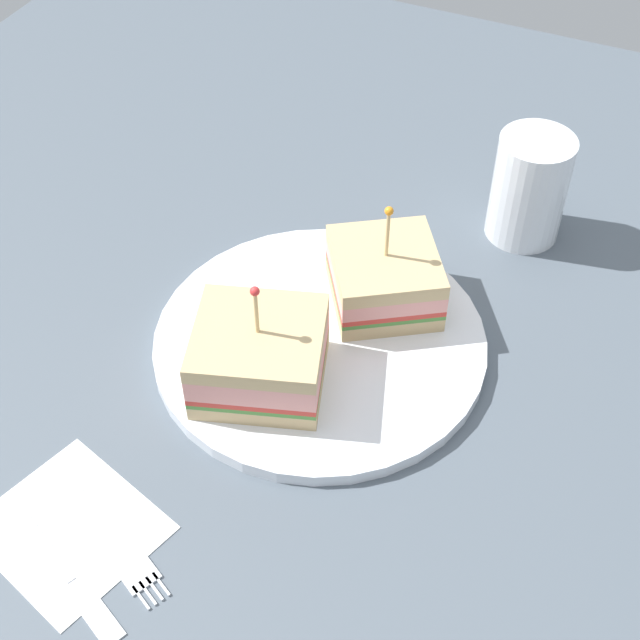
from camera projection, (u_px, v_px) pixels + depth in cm
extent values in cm
cube|color=#4C5660|center=(320.00, 356.00, 73.00)|extent=(113.31, 113.31, 2.00)
cylinder|color=white|center=(320.00, 342.00, 71.87)|extent=(26.26, 26.26, 1.13)
cube|color=tan|center=(261.00, 374.00, 68.03)|extent=(11.28, 11.66, 1.25)
cube|color=#478438|center=(260.00, 367.00, 67.44)|extent=(11.28, 11.66, 0.40)
cube|color=red|center=(260.00, 363.00, 67.12)|extent=(11.28, 11.66, 0.50)
cube|color=#E59389|center=(259.00, 352.00, 66.25)|extent=(11.28, 11.66, 1.90)
cube|color=tan|center=(258.00, 337.00, 65.11)|extent=(11.28, 11.66, 1.25)
cylinder|color=tan|center=(256.00, 315.00, 63.46)|extent=(0.30, 0.30, 4.60)
sphere|color=red|center=(255.00, 291.00, 61.80)|extent=(0.70, 0.70, 0.70)
cube|color=tan|center=(383.00, 293.00, 73.99)|extent=(11.67, 11.56, 1.29)
cube|color=#478438|center=(384.00, 286.00, 73.38)|extent=(11.67, 11.56, 0.40)
cube|color=red|center=(384.00, 282.00, 73.06)|extent=(11.67, 11.56, 0.50)
cube|color=#E59389|center=(385.00, 273.00, 72.38)|extent=(11.67, 11.56, 1.37)
cube|color=tan|center=(386.00, 261.00, 71.42)|extent=(11.67, 11.56, 1.29)
cylinder|color=tan|center=(387.00, 237.00, 69.60)|extent=(0.30, 0.30, 5.05)
sphere|color=orange|center=(389.00, 211.00, 67.78)|extent=(0.70, 0.70, 0.70)
cylinder|color=silver|center=(526.00, 204.00, 79.90)|extent=(5.75, 5.75, 6.16)
cylinder|color=white|center=(529.00, 188.00, 78.57)|extent=(6.54, 6.54, 9.83)
cube|color=white|center=(69.00, 528.00, 60.83)|extent=(12.74, 13.48, 0.15)
cube|color=silver|center=(93.00, 512.00, 61.58)|extent=(3.57, 6.34, 0.35)
cube|color=silver|center=(133.00, 566.00, 58.78)|extent=(3.58, 4.20, 0.35)
cube|color=silver|center=(141.00, 597.00, 57.26)|extent=(1.05, 1.87, 0.35)
cube|color=silver|center=(148.00, 593.00, 57.48)|extent=(1.05, 1.87, 0.35)
cube|color=silver|center=(154.00, 588.00, 57.70)|extent=(1.05, 1.87, 0.35)
cube|color=silver|center=(161.00, 584.00, 57.92)|extent=(1.05, 1.87, 0.35)
cube|color=silver|center=(44.00, 543.00, 59.93)|extent=(3.52, 6.71, 0.35)
cube|color=silver|center=(86.00, 600.00, 57.12)|extent=(4.29, 6.99, 0.24)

